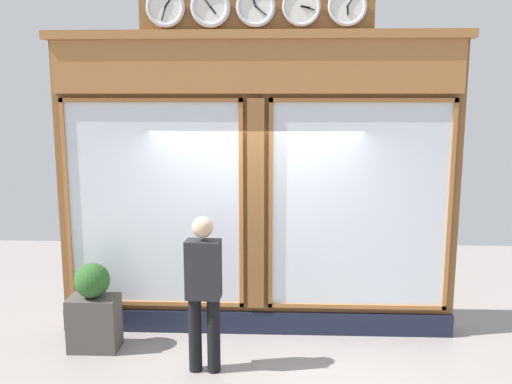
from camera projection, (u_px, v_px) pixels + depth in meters
name	position (u px, v px, depth m)	size (l,w,h in m)	color
shop_facade	(256.00, 182.00, 6.70)	(4.90, 0.42, 4.20)	brown
pedestrian	(204.00, 288.00, 5.79)	(0.37, 0.24, 1.69)	black
planter_box	(94.00, 323.00, 6.41)	(0.56, 0.36, 0.63)	#4C4742
planter_shrub	(92.00, 280.00, 6.32)	(0.40, 0.40, 0.40)	#285623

